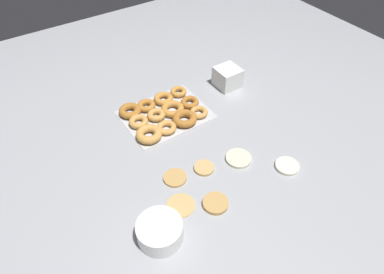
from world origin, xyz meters
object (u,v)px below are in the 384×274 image
pancake_2 (215,203)px  container_stack (227,77)px  donut_tray (163,114)px  pancake_3 (204,168)px  batter_bowl (160,231)px  pancake_4 (175,178)px  pancake_5 (181,205)px  pancake_1 (287,166)px  pancake_0 (238,158)px

pancake_2 → container_stack: 0.75m
donut_tray → pancake_2: bearing=80.5°
pancake_3 → batter_bowl: 0.34m
pancake_4 → pancake_5: (0.05, 0.12, -0.00)m
pancake_3 → container_stack: container_stack is taller
pancake_3 → pancake_1: bearing=147.7°
pancake_0 → batter_bowl: 0.47m
pancake_1 → container_stack: size_ratio=0.82×
pancake_1 → pancake_2: bearing=-2.7°
pancake_4 → donut_tray: size_ratio=0.23×
pancake_2 → batter_bowl: batter_bowl is taller
pancake_0 → pancake_5: bearing=10.5°
pancake_1 → donut_tray: size_ratio=0.24×
pancake_5 → container_stack: size_ratio=0.91×
pancake_2 → pancake_0: bearing=-149.3°
pancake_4 → batter_bowl: size_ratio=0.59×
pancake_5 → container_stack: 0.78m
pancake_1 → pancake_5: 0.47m
batter_bowl → container_stack: 0.92m
pancake_1 → pancake_4: (0.41, -0.20, -0.00)m
pancake_1 → donut_tray: (0.26, -0.55, 0.01)m
pancake_2 → pancake_3: size_ratio=1.17×
pancake_4 → batter_bowl: (0.17, 0.19, 0.03)m
pancake_0 → container_stack: bearing=-122.5°
pancake_5 → batter_bowl: (0.13, 0.07, 0.03)m
pancake_3 → donut_tray: bearing=-93.9°
pancake_3 → batter_bowl: (0.30, 0.17, 0.03)m
pancake_2 → pancake_4: bearing=-72.0°
pancake_1 → batter_bowl: 0.59m
pancake_3 → pancake_5: 0.20m
donut_tray → batter_bowl: 0.62m
pancake_2 → pancake_5: 0.13m
pancake_4 → pancake_5: size_ratio=0.87×
pancake_3 → container_stack: size_ratio=0.70×
donut_tray → container_stack: 0.40m
donut_tray → batter_bowl: batter_bowl is taller
pancake_5 → pancake_4: bearing=-112.0°
pancake_5 → container_stack: (-0.60, -0.50, 0.05)m
pancake_2 → batter_bowl: bearing=0.5°
pancake_5 → donut_tray: bearing=-113.0°
pancake_5 → donut_tray: size_ratio=0.27×
pancake_1 → pancake_5: size_ratio=0.90×
pancake_5 → batter_bowl: 0.15m
pancake_4 → pancake_2: bearing=108.0°
batter_bowl → container_stack: container_stack is taller
pancake_4 → donut_tray: 0.38m
container_stack → pancake_2: bearing=49.0°
pancake_0 → pancake_4: 0.28m
pancake_3 → pancake_4: bearing=-10.2°
pancake_3 → pancake_5: pancake_3 is taller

